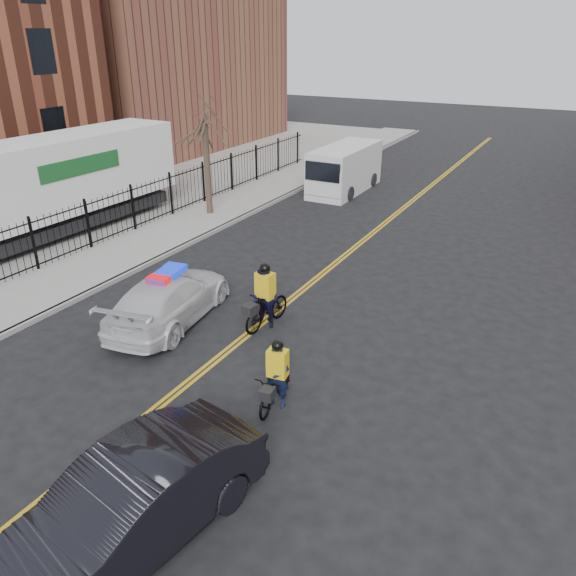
{
  "coord_description": "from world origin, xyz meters",
  "views": [
    {
      "loc": [
        7.69,
        -10.51,
        7.9
      ],
      "look_at": [
        0.84,
        2.11,
        1.3
      ],
      "focal_mm": 35.0,
      "sensor_mm": 36.0,
      "label": 1
    }
  ],
  "objects_px": {
    "dark_sedan": "(130,506)",
    "cargo_van": "(344,170)",
    "police_cruiser": "(169,298)",
    "cyclist_far": "(265,302)",
    "semi_trailer": "(41,185)",
    "cyclist_near": "(278,383)"
  },
  "relations": [
    {
      "from": "cyclist_far",
      "to": "cyclist_near",
      "type": "bearing_deg",
      "value": -47.87
    },
    {
      "from": "dark_sedan",
      "to": "cargo_van",
      "type": "distance_m",
      "value": 23.53
    },
    {
      "from": "semi_trailer",
      "to": "cyclist_far",
      "type": "xyz_separation_m",
      "value": [
        11.79,
        -2.29,
        -1.5
      ]
    },
    {
      "from": "police_cruiser",
      "to": "dark_sedan",
      "type": "distance_m",
      "value": 8.09
    },
    {
      "from": "police_cruiser",
      "to": "cyclist_far",
      "type": "xyz_separation_m",
      "value": [
        2.66,
        1.06,
        0.05
      ]
    },
    {
      "from": "cyclist_near",
      "to": "cyclist_far",
      "type": "relative_size",
      "value": 0.9
    },
    {
      "from": "semi_trailer",
      "to": "cyclist_far",
      "type": "relative_size",
      "value": 6.46
    },
    {
      "from": "dark_sedan",
      "to": "cyclist_far",
      "type": "xyz_separation_m",
      "value": [
        -1.98,
        7.69,
        -0.05
      ]
    },
    {
      "from": "dark_sedan",
      "to": "cyclist_near",
      "type": "distance_m",
      "value": 4.52
    },
    {
      "from": "cyclist_near",
      "to": "police_cruiser",
      "type": "bearing_deg",
      "value": 148.96
    },
    {
      "from": "cyclist_far",
      "to": "police_cruiser",
      "type": "bearing_deg",
      "value": -150.89
    },
    {
      "from": "police_cruiser",
      "to": "cargo_van",
      "type": "bearing_deg",
      "value": -94.19
    },
    {
      "from": "dark_sedan",
      "to": "police_cruiser",
      "type": "bearing_deg",
      "value": 134.13
    },
    {
      "from": "semi_trailer",
      "to": "police_cruiser",
      "type": "bearing_deg",
      "value": -18.05
    },
    {
      "from": "cyclist_far",
      "to": "semi_trailer",
      "type": "bearing_deg",
      "value": 176.47
    },
    {
      "from": "semi_trailer",
      "to": "cyclist_near",
      "type": "relative_size",
      "value": 7.17
    },
    {
      "from": "dark_sedan",
      "to": "cargo_van",
      "type": "xyz_separation_m",
      "value": [
        -6.03,
        22.74,
        0.33
      ]
    },
    {
      "from": "cyclist_far",
      "to": "cargo_van",
      "type": "bearing_deg",
      "value": 112.51
    },
    {
      "from": "cyclist_far",
      "to": "dark_sedan",
      "type": "bearing_deg",
      "value": -68.14
    },
    {
      "from": "police_cruiser",
      "to": "cargo_van",
      "type": "relative_size",
      "value": 0.92
    },
    {
      "from": "dark_sedan",
      "to": "cyclist_near",
      "type": "bearing_deg",
      "value": 96.33
    },
    {
      "from": "cyclist_near",
      "to": "dark_sedan",
      "type": "bearing_deg",
      "value": -100.29
    }
  ]
}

